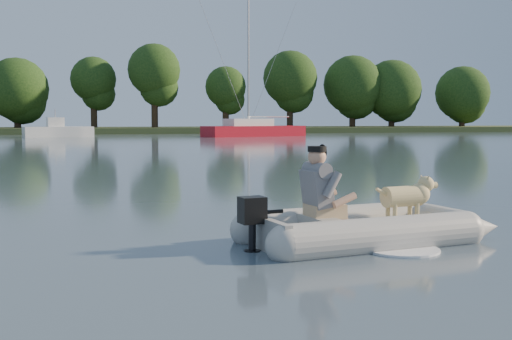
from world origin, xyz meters
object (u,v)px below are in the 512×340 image
object	(u,v)px
dinghy	(366,198)
man	(318,186)
sailboat	(253,130)
motorboat	(58,124)
dog	(403,200)

from	to	relation	value
dinghy	man	bearing A→B (deg)	175.76
sailboat	man	bearing A→B (deg)	-120.14
motorboat	dinghy	bearing A→B (deg)	-95.65
dinghy	dog	world-z (taller)	dinghy
sailboat	motorboat	bearing A→B (deg)	157.36
man	dinghy	bearing A→B (deg)	-4.24
dinghy	man	distance (m)	0.67
motorboat	sailboat	distance (m)	16.14
man	dog	size ratio (longest dim) A/B	1.16
dinghy	motorboat	size ratio (longest dim) A/B	0.78
dinghy	dog	bearing A→B (deg)	4.57
man	sailboat	world-z (taller)	sailboat
man	motorboat	size ratio (longest dim) A/B	0.18
dog	motorboat	distance (m)	47.85
dog	sailboat	world-z (taller)	sailboat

